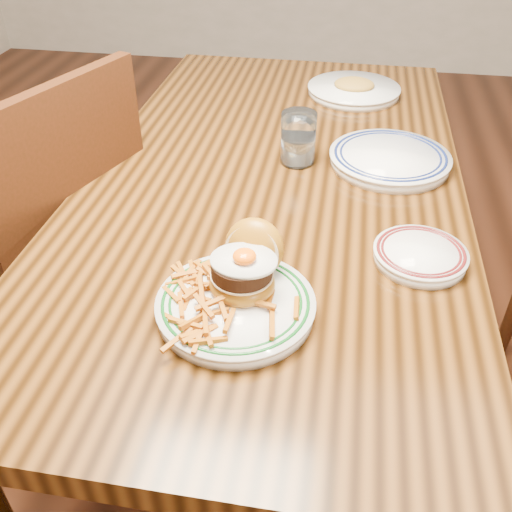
% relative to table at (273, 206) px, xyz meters
% --- Properties ---
extents(floor, '(6.00, 6.00, 0.00)m').
position_rel_table_xyz_m(floor, '(0.00, 0.00, -0.66)').
color(floor, black).
rests_on(floor, ground).
extents(table, '(0.85, 1.60, 0.75)m').
position_rel_table_xyz_m(table, '(0.00, 0.00, 0.00)').
color(table, black).
rests_on(table, floor).
extents(chair_left, '(0.59, 0.59, 0.98)m').
position_rel_table_xyz_m(chair_left, '(-0.55, -0.10, -0.13)').
color(chair_left, '#38170B').
rests_on(chair_left, floor).
extents(main_plate, '(0.26, 0.27, 0.13)m').
position_rel_table_xyz_m(main_plate, '(0.01, -0.46, 0.12)').
color(main_plate, white).
rests_on(main_plate, table).
extents(side_plate, '(0.17, 0.17, 0.03)m').
position_rel_table_xyz_m(side_plate, '(0.31, -0.28, 0.10)').
color(side_plate, white).
rests_on(side_plate, table).
extents(rear_plate, '(0.28, 0.28, 0.03)m').
position_rel_table_xyz_m(rear_plate, '(0.26, 0.09, 0.11)').
color(rear_plate, white).
rests_on(rear_plate, table).
extents(water_glass, '(0.08, 0.08, 0.12)m').
position_rel_table_xyz_m(water_glass, '(0.05, 0.07, 0.14)').
color(water_glass, white).
rests_on(water_glass, table).
extents(far_plate, '(0.27, 0.27, 0.05)m').
position_rel_table_xyz_m(far_plate, '(0.16, 0.52, 0.10)').
color(far_plate, white).
rests_on(far_plate, table).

